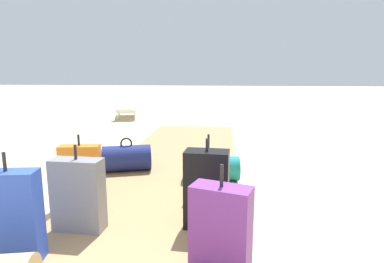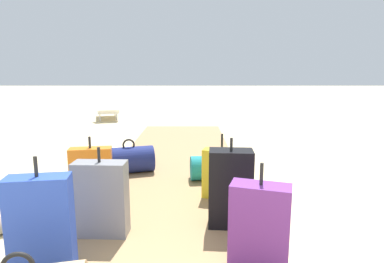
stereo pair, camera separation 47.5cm
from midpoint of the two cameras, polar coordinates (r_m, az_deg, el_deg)
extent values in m
plane|color=#CCB789|center=(3.89, -1.57, -10.90)|extent=(60.00, 60.00, 0.00)
cube|color=#9E7A51|center=(4.55, -0.40, -7.13)|extent=(1.77, 7.24, 0.08)
cube|color=slate|center=(2.87, -14.95, -10.82)|extent=(0.44, 0.20, 0.62)
cylinder|color=black|center=(2.76, -15.31, -3.58)|extent=(0.02, 0.02, 0.12)
cube|color=gold|center=(3.47, 6.83, -7.60)|extent=(0.43, 0.26, 0.53)
cylinder|color=black|center=(3.38, 6.96, -1.95)|extent=(0.02, 0.02, 0.17)
cylinder|color=#197A7F|center=(4.07, 6.81, -6.51)|extent=(0.71, 0.36, 0.30)
torus|color=black|center=(4.03, 6.87, -4.03)|extent=(0.17, 0.04, 0.16)
cylinder|color=navy|center=(4.47, -8.45, -4.71)|extent=(0.72, 0.53, 0.35)
torus|color=black|center=(4.42, -8.53, -2.14)|extent=(0.16, 0.07, 0.16)
cube|color=#6B2D84|center=(2.31, 11.23, -16.48)|extent=(0.44, 0.31, 0.59)
cylinder|color=black|center=(2.17, 11.57, -7.71)|extent=(0.02, 0.02, 0.15)
cube|color=black|center=(2.84, 7.46, -10.14)|extent=(0.39, 0.25, 0.68)
cylinder|color=black|center=(2.73, 7.65, -2.37)|extent=(0.02, 0.02, 0.11)
cube|color=orange|center=(3.56, -15.46, -6.99)|extent=(0.43, 0.22, 0.58)
cylinder|color=black|center=(3.48, -15.74, -1.50)|extent=(0.02, 0.02, 0.12)
cube|color=#2847B7|center=(2.55, -24.72, -13.65)|extent=(0.43, 0.24, 0.67)
cylinder|color=black|center=(2.42, -25.44, -4.91)|extent=(0.02, 0.02, 0.13)
cube|color=white|center=(10.35, -10.18, 3.89)|extent=(0.96, 1.51, 0.08)
cube|color=white|center=(9.73, -10.22, 5.14)|extent=(0.72, 0.66, 0.47)
cylinder|color=silver|center=(10.93, -11.43, 3.40)|extent=(0.04, 0.04, 0.22)
cylinder|color=silver|center=(10.93, -8.91, 3.48)|extent=(0.04, 0.04, 0.22)
cylinder|color=silver|center=(9.82, -11.54, 2.61)|extent=(0.04, 0.04, 0.22)
cylinder|color=silver|center=(9.82, -8.74, 2.70)|extent=(0.04, 0.04, 0.22)
ellipsoid|color=slate|center=(4.24, -19.61, -8.95)|extent=(0.26, 0.27, 0.10)
camera|label=1|loc=(0.24, 92.86, -0.53)|focal=30.26mm
camera|label=2|loc=(0.24, -87.14, 0.53)|focal=30.26mm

